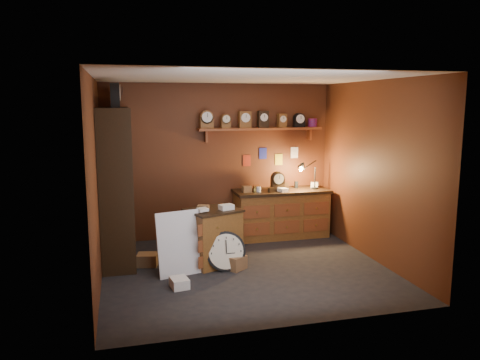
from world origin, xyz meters
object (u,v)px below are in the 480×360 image
shelving_unit (114,178)px  workbench (281,211)px  big_round_clock (226,251)px  low_cabinet (213,235)px

shelving_unit → workbench: 2.99m
shelving_unit → workbench: bearing=9.9°
shelving_unit → big_round_clock: size_ratio=4.51×
shelving_unit → low_cabinet: 1.72m
shelving_unit → big_round_clock: shelving_unit is taller
low_cabinet → big_round_clock: size_ratio=1.61×
shelving_unit → workbench: (2.84, 0.49, -0.78)m
workbench → big_round_clock: size_ratio=2.95×
shelving_unit → big_round_clock: bearing=-32.1°
big_round_clock → shelving_unit: bearing=147.9°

